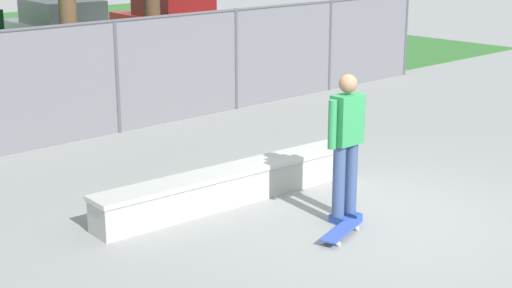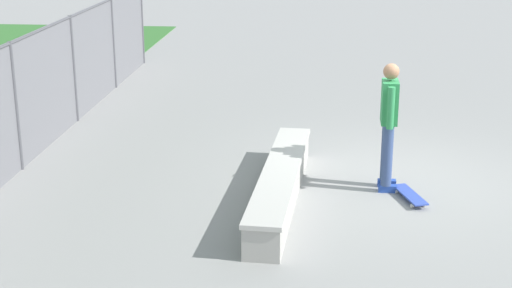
# 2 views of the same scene
# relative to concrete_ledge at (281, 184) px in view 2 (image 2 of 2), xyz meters

# --- Properties ---
(ground_plane) EXTENTS (80.00, 80.00, 0.00)m
(ground_plane) POSITION_rel_concrete_ledge_xyz_m (0.93, -1.56, -0.23)
(ground_plane) COLOR gray
(concrete_ledge) EXTENTS (3.95, 0.72, 0.46)m
(concrete_ledge) POSITION_rel_concrete_ledge_xyz_m (0.00, 0.00, 0.00)
(concrete_ledge) COLOR #A8A59E
(concrete_ledge) RESTS_ON ground
(skateboarder) EXTENTS (0.60, 0.28, 1.82)m
(skateboarder) POSITION_rel_concrete_ledge_xyz_m (0.56, -1.46, 0.78)
(skateboarder) COLOR #2647A5
(skateboarder) RESTS_ON ground
(skateboard) EXTENTS (0.82, 0.43, 0.09)m
(skateboard) POSITION_rel_concrete_ledge_xyz_m (0.16, -1.77, -0.16)
(skateboard) COLOR #334CB2
(skateboard) RESTS_ON ground
(chainlink_fence) EXTENTS (16.48, 0.07, 1.97)m
(chainlink_fence) POSITION_rel_concrete_ledge_xyz_m (0.93, 4.03, 0.83)
(chainlink_fence) COLOR #4C4C51
(chainlink_fence) RESTS_ON ground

